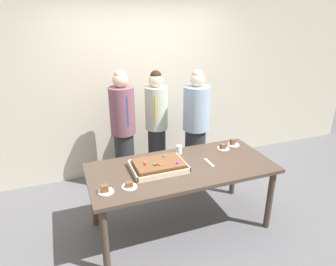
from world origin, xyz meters
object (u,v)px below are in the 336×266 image
(plated_slice_near_right, at_px, (129,186))
(plated_slice_near_left, at_px, (105,190))
(drink_cup_nearest, at_px, (179,150))
(plated_slice_far_left, at_px, (223,147))
(cake_server_utensil, at_px, (209,163))
(person_striped_tie_right, at_px, (157,125))
(person_green_shirt_behind, at_px, (196,129))
(person_serving_front, at_px, (123,130))
(sheet_cake, at_px, (158,166))
(plated_slice_far_right, at_px, (233,144))
(party_table, at_px, (182,173))

(plated_slice_near_right, bearing_deg, plated_slice_near_left, -178.92)
(drink_cup_nearest, bearing_deg, plated_slice_far_left, -7.55)
(cake_server_utensil, bearing_deg, person_striped_tie_right, 100.96)
(plated_slice_near_right, relative_size, person_green_shirt_behind, 0.09)
(plated_slice_near_left, relative_size, cake_server_utensil, 0.75)
(person_striped_tie_right, bearing_deg, cake_server_utensil, 28.72)
(drink_cup_nearest, distance_m, person_serving_front, 0.90)
(person_green_shirt_behind, distance_m, person_striped_tie_right, 0.57)
(plated_slice_near_right, height_order, cake_server_utensil, plated_slice_near_right)
(sheet_cake, height_order, plated_slice_far_left, sheet_cake)
(plated_slice_near_left, height_order, plated_slice_far_right, plated_slice_far_right)
(plated_slice_near_right, bearing_deg, person_serving_front, 79.43)
(plated_slice_far_right, relative_size, drink_cup_nearest, 1.50)
(sheet_cake, relative_size, person_striped_tie_right, 0.35)
(plated_slice_near_right, relative_size, cake_server_utensil, 0.75)
(plated_slice_far_left, xyz_separation_m, person_striped_tie_right, (-0.56, 0.89, 0.05))
(plated_slice_far_right, bearing_deg, plated_slice_near_right, -161.17)
(person_striped_tie_right, bearing_deg, sheet_cake, -0.00)
(party_table, bearing_deg, plated_slice_near_left, -166.19)
(plated_slice_near_left, xyz_separation_m, plated_slice_far_right, (1.69, 0.50, -0.00))
(party_table, bearing_deg, person_serving_front, 110.38)
(person_serving_front, distance_m, person_striped_tie_right, 0.49)
(sheet_cake, distance_m, plated_slice_far_left, 0.93)
(plated_slice_near_right, bearing_deg, plated_slice_far_left, 19.08)
(person_striped_tie_right, bearing_deg, plated_slice_near_left, -17.79)
(sheet_cake, bearing_deg, plated_slice_far_left, 12.64)
(plated_slice_near_right, relative_size, plated_slice_far_right, 1.00)
(plated_slice_far_right, bearing_deg, cake_server_utensil, -147.64)
(plated_slice_near_left, bearing_deg, person_green_shirt_behind, 35.08)
(plated_slice_near_right, distance_m, person_serving_front, 1.30)
(sheet_cake, xyz_separation_m, plated_slice_near_left, (-0.61, -0.24, -0.02))
(party_table, relative_size, person_serving_front, 1.20)
(plated_slice_far_left, height_order, drink_cup_nearest, drink_cup_nearest)
(plated_slice_far_right, bearing_deg, person_serving_front, 147.52)
(party_table, height_order, person_striped_tie_right, person_striped_tie_right)
(cake_server_utensil, relative_size, person_striped_tie_right, 0.12)
(plated_slice_far_right, height_order, drink_cup_nearest, drink_cup_nearest)
(cake_server_utensil, height_order, person_green_shirt_behind, person_green_shirt_behind)
(sheet_cake, bearing_deg, person_striped_tie_right, 72.23)
(person_serving_front, distance_m, person_green_shirt_behind, 0.97)
(sheet_cake, distance_m, cake_server_utensil, 0.58)
(plated_slice_near_left, distance_m, person_serving_front, 1.36)
(party_table, relative_size, plated_slice_near_left, 13.42)
(party_table, bearing_deg, person_green_shirt_behind, 55.28)
(plated_slice_near_right, bearing_deg, drink_cup_nearest, 35.37)
(person_serving_front, bearing_deg, plated_slice_near_right, -18.26)
(party_table, height_order, plated_slice_far_left, plated_slice_far_left)
(party_table, xyz_separation_m, plated_slice_far_right, (0.82, 0.29, 0.11))
(cake_server_utensil, bearing_deg, sheet_cake, 173.66)
(sheet_cake, bearing_deg, party_table, -7.31)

